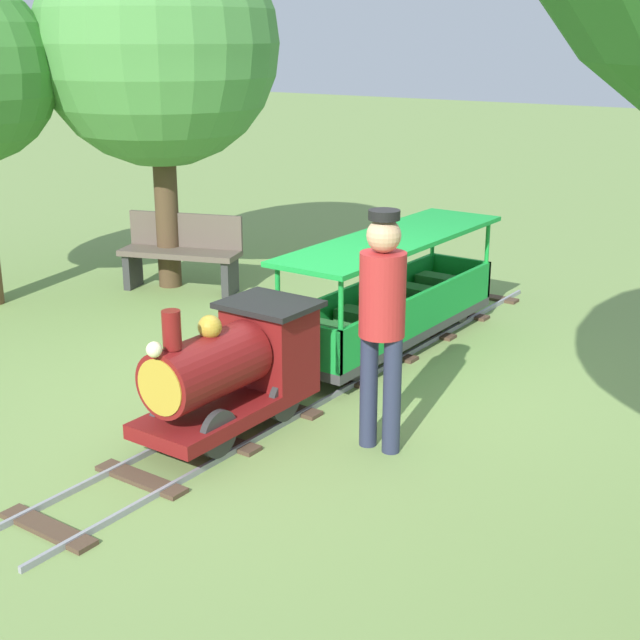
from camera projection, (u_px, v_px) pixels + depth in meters
ground_plane at (309, 392)px, 6.93m from camera, size 60.00×60.00×0.00m
track at (334, 377)px, 7.19m from camera, size 0.69×6.40×0.04m
locomotive at (234, 366)px, 6.11m from camera, size 0.65×1.45×0.99m
passenger_car at (393, 303)px, 7.77m from camera, size 0.75×2.70×0.97m
conductor_person at (382, 312)px, 5.70m from camera, size 0.30×0.30×1.62m
park_bench at (182, 252)px, 9.59m from camera, size 1.36×0.81×0.82m
oak_tree_far at (158, 44)px, 9.09m from camera, size 2.51×2.51×3.83m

